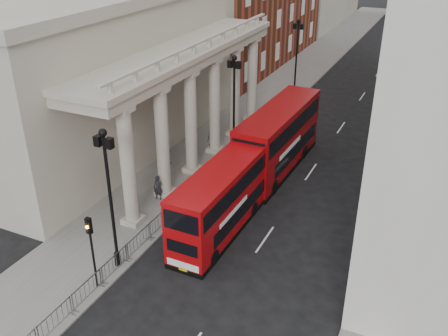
# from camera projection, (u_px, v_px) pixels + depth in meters

# --- Properties ---
(ground) EXTENTS (260.00, 260.00, 0.00)m
(ground) POSITION_uv_depth(u_px,v_px,m) (81.00, 315.00, 24.88)
(ground) COLOR black
(ground) RESTS_ON ground
(sidewalk_west) EXTENTS (6.00, 140.00, 0.12)m
(sidewalk_west) POSITION_uv_depth(u_px,v_px,m) (252.00, 113.00, 50.21)
(sidewalk_west) COLOR slate
(sidewalk_west) RESTS_ON ground
(sidewalk_east) EXTENTS (3.00, 140.00, 0.12)m
(sidewalk_east) POSITION_uv_depth(u_px,v_px,m) (425.00, 141.00, 43.97)
(sidewalk_east) COLOR slate
(sidewalk_east) RESTS_ON ground
(kerb) EXTENTS (0.20, 140.00, 0.14)m
(kerb) POSITION_uv_depth(u_px,v_px,m) (280.00, 117.00, 49.09)
(kerb) COLOR slate
(kerb) RESTS_ON ground
(portico_building) EXTENTS (9.00, 28.00, 12.00)m
(portico_building) POSITION_uv_depth(u_px,v_px,m) (114.00, 77.00, 40.67)
(portico_building) COLOR #A59D8A
(portico_building) RESTS_ON ground
(lamp_post_south) EXTENTS (1.05, 0.44, 8.32)m
(lamp_post_south) POSITION_uv_depth(u_px,v_px,m) (110.00, 191.00, 26.11)
(lamp_post_south) COLOR black
(lamp_post_south) RESTS_ON sidewalk_west
(lamp_post_mid) EXTENTS (1.05, 0.44, 8.32)m
(lamp_post_mid) POSITION_uv_depth(u_px,v_px,m) (234.00, 100.00, 39.03)
(lamp_post_mid) COLOR black
(lamp_post_mid) RESTS_ON sidewalk_west
(lamp_post_north) EXTENTS (1.05, 0.44, 8.32)m
(lamp_post_north) POSITION_uv_depth(u_px,v_px,m) (297.00, 54.00, 51.95)
(lamp_post_north) COLOR black
(lamp_post_north) RESTS_ON sidewalk_west
(traffic_light) EXTENTS (0.28, 0.33, 4.30)m
(traffic_light) POSITION_uv_depth(u_px,v_px,m) (91.00, 240.00, 25.26)
(traffic_light) COLOR black
(traffic_light) RESTS_ON sidewalk_west
(crowd_barriers) EXTENTS (0.50, 18.75, 1.10)m
(crowd_barriers) POSITION_uv_depth(u_px,v_px,m) (101.00, 276.00, 26.50)
(crowd_barriers) COLOR gray
(crowd_barriers) RESTS_ON sidewalk_west
(bus_near) EXTENTS (2.57, 10.11, 4.35)m
(bus_near) POSITION_uv_depth(u_px,v_px,m) (223.00, 198.00, 30.70)
(bus_near) COLOR #A0070A
(bus_near) RESTS_ON ground
(bus_far) EXTENTS (3.08, 11.55, 4.95)m
(bus_far) POSITION_uv_depth(u_px,v_px,m) (278.00, 138.00, 38.24)
(bus_far) COLOR #8C0609
(bus_far) RESTS_ON ground
(pedestrian_a) EXTENTS (0.70, 0.51, 1.77)m
(pedestrian_a) POSITION_uv_depth(u_px,v_px,m) (158.00, 188.00, 34.42)
(pedestrian_a) COLOR black
(pedestrian_a) RESTS_ON sidewalk_west
(pedestrian_b) EXTENTS (1.01, 0.86, 1.82)m
(pedestrian_b) POSITION_uv_depth(u_px,v_px,m) (166.00, 153.00, 39.44)
(pedestrian_b) COLOR #2A2421
(pedestrian_b) RESTS_ON sidewalk_west
(pedestrian_c) EXTENTS (0.94, 0.76, 1.66)m
(pedestrian_c) POSITION_uv_depth(u_px,v_px,m) (212.00, 139.00, 42.02)
(pedestrian_c) COLOR black
(pedestrian_c) RESTS_ON sidewalk_west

